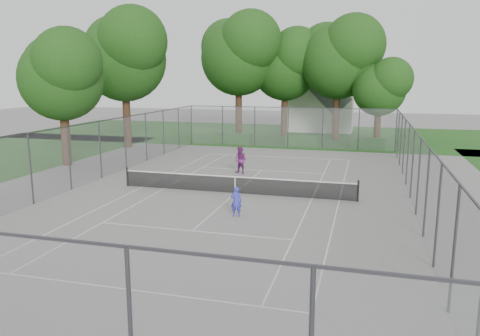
% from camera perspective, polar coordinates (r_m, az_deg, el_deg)
% --- Properties ---
extents(ground, '(120.00, 120.00, 0.00)m').
position_cam_1_polar(ground, '(25.11, -0.60, -3.12)').
color(ground, slate).
rests_on(ground, ground).
extents(grass_far, '(60.00, 20.00, 0.00)m').
position_cam_1_polar(grass_far, '(50.23, 7.53, 4.00)').
color(grass_far, '#1B4915').
rests_on(grass_far, ground).
extents(court_markings, '(11.03, 23.83, 0.01)m').
position_cam_1_polar(court_markings, '(25.10, -0.60, -3.10)').
color(court_markings, silver).
rests_on(court_markings, ground).
extents(tennis_net, '(12.87, 0.10, 1.10)m').
position_cam_1_polar(tennis_net, '(24.99, -0.60, -1.98)').
color(tennis_net, black).
rests_on(tennis_net, ground).
extents(perimeter_fence, '(18.08, 34.08, 3.52)m').
position_cam_1_polar(perimeter_fence, '(24.72, -0.61, 0.95)').
color(perimeter_fence, '#38383D').
rests_on(perimeter_fence, ground).
extents(tree_far_left, '(8.68, 7.93, 12.48)m').
position_cam_1_polar(tree_far_left, '(47.94, -0.06, 14.04)').
color(tree_far_left, '#351F13').
rests_on(tree_far_left, ground).
extents(tree_far_midleft, '(7.63, 6.97, 10.97)m').
position_cam_1_polar(tree_far_midleft, '(48.64, 5.62, 12.72)').
color(tree_far_midleft, '#351F13').
rests_on(tree_far_midleft, ground).
extents(tree_far_midright, '(8.24, 7.53, 11.85)m').
position_cam_1_polar(tree_far_midright, '(46.54, 12.05, 13.34)').
color(tree_far_midright, '#351F13').
rests_on(tree_far_midright, ground).
extents(tree_far_right, '(5.44, 4.97, 7.82)m').
position_cam_1_polar(tree_far_right, '(44.24, 16.74, 9.65)').
color(tree_far_right, '#351F13').
rests_on(tree_far_right, ground).
extents(tree_side_back, '(8.28, 7.56, 11.90)m').
position_cam_1_polar(tree_side_back, '(42.13, -13.92, 13.56)').
color(tree_side_back, '#351F13').
rests_on(tree_side_back, ground).
extents(tree_side_front, '(6.52, 5.96, 9.38)m').
position_cam_1_polar(tree_side_front, '(34.58, -20.94, 10.86)').
color(tree_side_front, '#351F13').
rests_on(tree_side_front, ground).
extents(hedge_left, '(3.61, 1.08, 0.90)m').
position_cam_1_polar(hedge_left, '(43.97, -0.98, 3.67)').
color(hedge_left, '#1D4F19').
rests_on(hedge_left, ground).
extents(hedge_mid, '(2.99, 0.85, 0.94)m').
position_cam_1_polar(hedge_mid, '(42.68, 7.53, 3.37)').
color(hedge_mid, '#1D4F19').
rests_on(hedge_mid, ground).
extents(hedge_right, '(2.92, 1.07, 0.88)m').
position_cam_1_polar(hedge_right, '(42.41, 15.22, 2.98)').
color(hedge_right, '#1D4F19').
rests_on(hedge_right, ground).
extents(house, '(7.42, 5.75, 9.24)m').
position_cam_1_polar(house, '(54.65, 9.76, 8.43)').
color(house, silver).
rests_on(house, ground).
extents(girl_player, '(0.55, 0.42, 1.36)m').
position_cam_1_polar(girl_player, '(20.96, -0.47, -4.09)').
color(girl_player, '#3235BC').
rests_on(girl_player, ground).
extents(woman_player, '(1.03, 0.92, 1.76)m').
position_cam_1_polar(woman_player, '(29.96, 0.06, 0.95)').
color(woman_player, '#6E246A').
rests_on(woman_player, ground).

